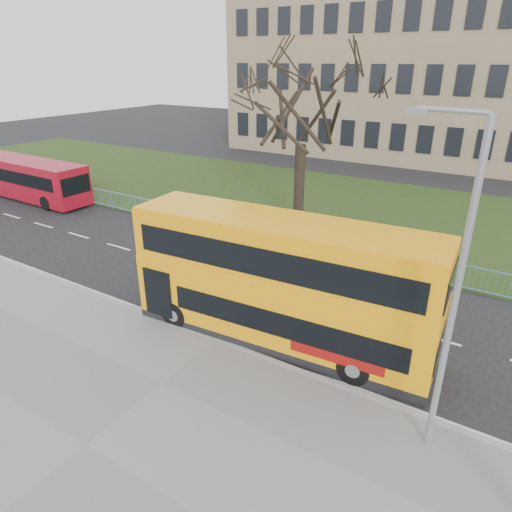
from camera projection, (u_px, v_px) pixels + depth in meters
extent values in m
plane|color=black|center=(243.00, 321.00, 16.07)|extent=(120.00, 120.00, 0.00)
cube|color=slate|center=(86.00, 447.00, 10.80)|extent=(80.00, 10.50, 0.12)
cube|color=gray|center=(217.00, 341.00, 14.84)|extent=(80.00, 0.20, 0.14)
cube|color=#1E3212|center=(376.00, 213.00, 27.16)|extent=(80.00, 15.40, 0.08)
cube|color=#7E6F50|center=(403.00, 76.00, 42.91)|extent=(30.00, 15.00, 14.00)
cube|color=#FFA50A|center=(280.00, 306.00, 14.61)|extent=(9.83, 2.93, 1.80)
cube|color=#FFA50A|center=(281.00, 276.00, 14.19)|extent=(9.83, 2.93, 0.31)
cube|color=#FFA50A|center=(281.00, 247.00, 13.80)|extent=(9.78, 2.88, 1.62)
cube|color=black|center=(280.00, 325.00, 13.40)|extent=(7.47, 0.52, 0.79)
cube|color=black|center=(264.00, 264.00, 12.91)|extent=(8.91, 0.61, 0.88)
cylinder|color=black|center=(175.00, 314.00, 15.58)|extent=(0.98, 0.32, 0.96)
cylinder|color=black|center=(354.00, 369.00, 12.84)|extent=(0.98, 0.32, 0.96)
cube|color=maroon|center=(28.00, 178.00, 29.58)|extent=(9.73, 2.34, 2.38)
cube|color=black|center=(11.00, 177.00, 28.59)|extent=(8.38, 0.15, 0.79)
cylinder|color=black|center=(46.00, 203.00, 27.63)|extent=(0.89, 0.24, 0.88)
cylinder|color=gray|center=(454.00, 304.00, 9.36)|extent=(0.15, 0.15, 7.53)
cylinder|color=gray|center=(454.00, 110.00, 8.26)|extent=(1.32, 0.30, 0.09)
cube|color=gray|center=(418.00, 111.00, 8.67)|extent=(0.44, 0.23, 0.11)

